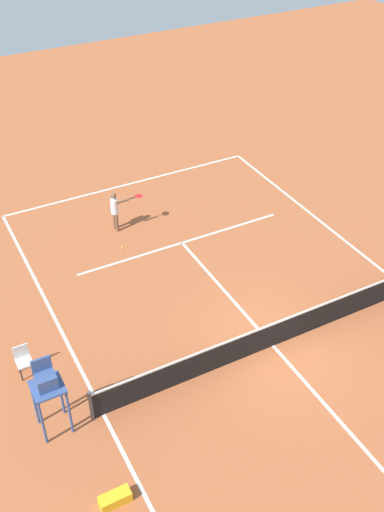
{
  "coord_description": "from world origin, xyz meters",
  "views": [
    {
      "loc": [
        8.21,
        10.24,
        13.13
      ],
      "look_at": [
        0.55,
        -4.2,
        0.8
      ],
      "focal_mm": 42.17,
      "sensor_mm": 36.0,
      "label": 1
    }
  ],
  "objects_px": {
    "courtside_chair_mid": "(23,359)",
    "equipment_bag": "(115,499)",
    "umpire_chair": "(47,386)",
    "player_serving": "(116,208)",
    "tennis_ball": "(122,248)"
  },
  "relations": [
    {
      "from": "courtside_chair_mid",
      "to": "equipment_bag",
      "type": "distance_m",
      "value": 5.05
    },
    {
      "from": "umpire_chair",
      "to": "equipment_bag",
      "type": "xyz_separation_m",
      "value": [
        -0.58,
        2.74,
        -1.46
      ]
    },
    {
      "from": "player_serving",
      "to": "courtside_chair_mid",
      "type": "bearing_deg",
      "value": -48.13
    },
    {
      "from": "tennis_ball",
      "to": "umpire_chair",
      "type": "relative_size",
      "value": 0.03
    },
    {
      "from": "player_serving",
      "to": "equipment_bag",
      "type": "xyz_separation_m",
      "value": [
        4.37,
        10.52,
        -0.82
      ]
    },
    {
      "from": "umpire_chair",
      "to": "courtside_chair_mid",
      "type": "relative_size",
      "value": 2.54
    },
    {
      "from": "player_serving",
      "to": "tennis_ball",
      "type": "distance_m",
      "value": 1.58
    },
    {
      "from": "tennis_ball",
      "to": "equipment_bag",
      "type": "xyz_separation_m",
      "value": [
        4.05,
        9.29,
        0.12
      ]
    },
    {
      "from": "player_serving",
      "to": "umpire_chair",
      "type": "relative_size",
      "value": 0.68
    },
    {
      "from": "courtside_chair_mid",
      "to": "umpire_chair",
      "type": "bearing_deg",
      "value": 94.37
    },
    {
      "from": "umpire_chair",
      "to": "player_serving",
      "type": "bearing_deg",
      "value": -122.48
    },
    {
      "from": "tennis_ball",
      "to": "courtside_chair_mid",
      "type": "xyz_separation_m",
      "value": [
        4.8,
        4.31,
        0.5
      ]
    },
    {
      "from": "tennis_ball",
      "to": "equipment_bag",
      "type": "height_order",
      "value": "equipment_bag"
    },
    {
      "from": "player_serving",
      "to": "umpire_chair",
      "type": "distance_m",
      "value": 9.24
    },
    {
      "from": "umpire_chair",
      "to": "courtside_chair_mid",
      "type": "bearing_deg",
      "value": -85.63
    }
  ]
}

